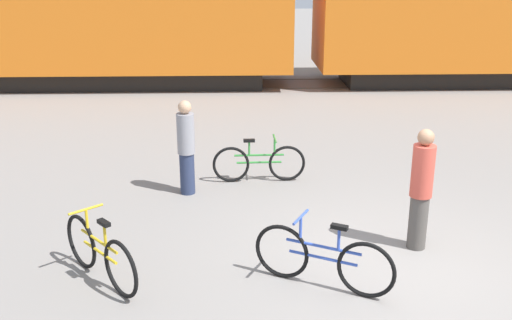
{
  "coord_description": "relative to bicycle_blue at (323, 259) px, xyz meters",
  "views": [
    {
      "loc": [
        -2.1,
        -6.93,
        3.83
      ],
      "look_at": [
        -1.83,
        1.06,
        1.1
      ],
      "focal_mm": 42.0,
      "sensor_mm": 36.0,
      "label": 1
    }
  ],
  "objects": [
    {
      "name": "bicycle_yellow",
      "position": [
        -2.71,
        0.24,
        0.0
      ],
      "size": [
        1.14,
        1.31,
        0.89
      ],
      "color": "black",
      "rests_on": "ground_plane"
    },
    {
      "name": "person_in_grey",
      "position": [
        -1.86,
        3.12,
        0.44
      ],
      "size": [
        0.29,
        0.29,
        1.61
      ],
      "rotation": [
        0.0,
        0.0,
        5.96
      ],
      "color": "#283351",
      "rests_on": "ground_plane"
    },
    {
      "name": "rail_far",
      "position": [
        1.08,
        12.94,
        -0.37
      ],
      "size": [
        59.09,
        0.07,
        0.01
      ],
      "primitive_type": "cube",
      "color": "#4C4238",
      "rests_on": "ground_plane"
    },
    {
      "name": "rail_near",
      "position": [
        1.08,
        11.51,
        -0.37
      ],
      "size": [
        59.09,
        0.07,
        0.01
      ],
      "primitive_type": "cube",
      "color": "#4C4238",
      "rests_on": "ground_plane"
    },
    {
      "name": "person_in_red",
      "position": [
        1.45,
        1.0,
        0.49
      ],
      "size": [
        0.3,
        0.3,
        1.7
      ],
      "rotation": [
        0.0,
        0.0,
        0.07
      ],
      "color": "#514C47",
      "rests_on": "ground_plane"
    },
    {
      "name": "bicycle_blue",
      "position": [
        0.0,
        0.0,
        0.0
      ],
      "size": [
        1.61,
        0.87,
        0.89
      ],
      "color": "black",
      "rests_on": "ground_plane"
    },
    {
      "name": "bicycle_green",
      "position": [
        -0.63,
        3.64,
        -0.03
      ],
      "size": [
        1.65,
        0.46,
        0.81
      ],
      "color": "black",
      "rests_on": "ground_plane"
    },
    {
      "name": "ground_plane",
      "position": [
        1.08,
        0.54,
        -0.38
      ],
      "size": [
        80.0,
        80.0,
        0.0
      ],
      "primitive_type": "plane",
      "color": "gray"
    }
  ]
}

